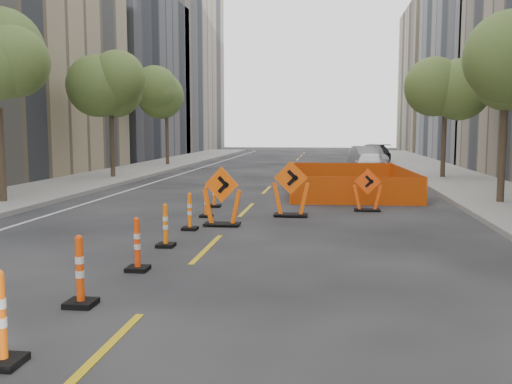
# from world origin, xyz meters

# --- Properties ---
(ground_plane) EXTENTS (140.00, 140.00, 0.00)m
(ground_plane) POSITION_xyz_m (0.00, 0.00, 0.00)
(ground_plane) COLOR black
(sidewalk_left) EXTENTS (4.00, 90.00, 0.15)m
(sidewalk_left) POSITION_xyz_m (-9.00, 12.00, 0.07)
(sidewalk_left) COLOR gray
(sidewalk_left) RESTS_ON ground
(bld_left_d) EXTENTS (12.00, 16.00, 14.00)m
(bld_left_d) POSITION_xyz_m (-17.00, 39.20, 7.00)
(bld_left_d) COLOR #4C4C51
(bld_left_d) RESTS_ON ground
(bld_left_e) EXTENTS (12.00, 20.00, 20.00)m
(bld_left_e) POSITION_xyz_m (-17.00, 55.60, 10.00)
(bld_left_e) COLOR gray
(bld_left_e) RESTS_ON ground
(bld_right_e) EXTENTS (12.00, 14.00, 16.00)m
(bld_right_e) POSITION_xyz_m (17.00, 58.60, 8.00)
(bld_right_e) COLOR tan
(bld_right_e) RESTS_ON ground
(tree_l_c) EXTENTS (2.80, 2.80, 5.95)m
(tree_l_c) POSITION_xyz_m (-8.40, 20.00, 4.53)
(tree_l_c) COLOR #382B1E
(tree_l_c) RESTS_ON ground
(tree_l_d) EXTENTS (2.80, 2.80, 5.95)m
(tree_l_d) POSITION_xyz_m (-8.40, 30.00, 4.53)
(tree_l_d) COLOR #382B1E
(tree_l_d) RESTS_ON ground
(tree_r_b) EXTENTS (2.80, 2.80, 5.95)m
(tree_r_b) POSITION_xyz_m (8.40, 12.00, 4.53)
(tree_r_b) COLOR #382B1E
(tree_r_b) RESTS_ON ground
(tree_r_c) EXTENTS (2.80, 2.80, 5.95)m
(tree_r_c) POSITION_xyz_m (8.40, 22.00, 4.53)
(tree_r_c) COLOR #382B1E
(tree_r_c) RESTS_ON ground
(channelizer_1) EXTENTS (0.43, 0.43, 1.09)m
(channelizer_1) POSITION_xyz_m (-0.95, -2.36, 0.55)
(channelizer_1) COLOR #F8600A
(channelizer_1) RESTS_ON ground
(channelizer_2) EXTENTS (0.42, 0.42, 1.08)m
(channelizer_2) POSITION_xyz_m (-1.00, -0.22, 0.54)
(channelizer_2) COLOR #DF4109
(channelizer_2) RESTS_ON ground
(channelizer_3) EXTENTS (0.40, 0.40, 1.01)m
(channelizer_3) POSITION_xyz_m (-0.87, 1.92, 0.50)
(channelizer_3) COLOR #E73A09
(channelizer_3) RESTS_ON ground
(channelizer_4) EXTENTS (0.38, 0.38, 0.98)m
(channelizer_4) POSITION_xyz_m (-0.96, 4.06, 0.49)
(channelizer_4) COLOR orange
(channelizer_4) RESTS_ON ground
(channelizer_5) EXTENTS (0.38, 0.38, 0.98)m
(channelizer_5) POSITION_xyz_m (-0.94, 6.20, 0.49)
(channelizer_5) COLOR #FF670A
(channelizer_5) RESTS_ON ground
(channelizer_6) EXTENTS (0.37, 0.37, 0.93)m
(channelizer_6) POSITION_xyz_m (-0.97, 8.34, 0.46)
(channelizer_6) COLOR #FF5C0A
(channelizer_6) RESTS_ON ground
(channelizer_7) EXTENTS (0.41, 0.41, 1.03)m
(channelizer_7) POSITION_xyz_m (-1.16, 10.48, 0.51)
(channelizer_7) COLOR #F8610A
(channelizer_7) RESTS_ON ground
(chevron_sign_left) EXTENTS (1.18, 0.84, 1.61)m
(chevron_sign_left) POSITION_xyz_m (-0.22, 6.92, 0.80)
(chevron_sign_left) COLOR #FF5C0A
(chevron_sign_left) RESTS_ON ground
(chevron_sign_center) EXTENTS (1.12, 0.69, 1.67)m
(chevron_sign_center) POSITION_xyz_m (1.51, 8.79, 0.83)
(chevron_sign_center) COLOR #F4560A
(chevron_sign_center) RESTS_ON ground
(chevron_sign_right) EXTENTS (0.93, 0.58, 1.36)m
(chevron_sign_right) POSITION_xyz_m (3.85, 10.20, 0.68)
(chevron_sign_right) COLOR #FF450A
(chevron_sign_right) RESTS_ON ground
(safety_fence) EXTENTS (4.96, 8.05, 0.98)m
(safety_fence) POSITION_xyz_m (3.43, 15.51, 0.49)
(safety_fence) COLOR red
(safety_fence) RESTS_ON ground
(parked_car_near) EXTENTS (2.03, 4.07, 1.33)m
(parked_car_near) POSITION_xyz_m (4.84, 23.38, 0.67)
(parked_car_near) COLOR white
(parked_car_near) RESTS_ON ground
(parked_car_mid) EXTENTS (2.35, 4.78, 1.51)m
(parked_car_mid) POSITION_xyz_m (5.02, 28.22, 0.75)
(parked_car_mid) COLOR gray
(parked_car_mid) RESTS_ON ground
(parked_car_far) EXTENTS (3.29, 5.41, 1.46)m
(parked_car_far) POSITION_xyz_m (5.73, 33.63, 0.73)
(parked_car_far) COLOR black
(parked_car_far) RESTS_ON ground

